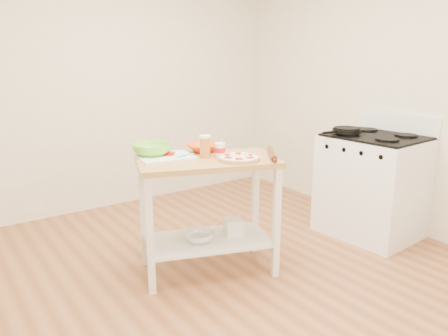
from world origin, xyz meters
name	(u,v)px	position (x,y,z in m)	size (l,w,h in m)	color
room_shell	(236,101)	(0.00, 0.00, 1.35)	(4.04, 4.54, 2.74)	#A0633B
prep_island	(208,192)	(-0.01, 0.34, 0.64)	(1.15, 0.87, 0.90)	#B58B4A
gas_stove	(372,185)	(1.64, 0.07, 0.47)	(0.76, 0.87, 1.11)	white
skillet	(346,130)	(1.46, 0.27, 0.98)	(0.41, 0.26, 0.03)	black
pizza	(239,158)	(0.15, 0.17, 0.92)	(0.31, 0.31, 0.05)	#E7AF62
cutting_board	(165,156)	(-0.25, 0.55, 0.91)	(0.43, 0.35, 0.04)	white
spatula	(185,155)	(-0.13, 0.47, 0.92)	(0.15, 0.05, 0.01)	#42C6B1
knife	(156,152)	(-0.26, 0.69, 0.92)	(0.27, 0.03, 0.01)	silver
orange_bowl	(203,148)	(0.10, 0.57, 0.93)	(0.25, 0.25, 0.06)	#EE4708
green_bowl	(152,150)	(-0.30, 0.66, 0.95)	(0.29, 0.29, 0.09)	#79DA38
beer_pint	(205,146)	(0.00, 0.38, 0.98)	(0.08, 0.08, 0.17)	orange
yogurt_tub	(220,150)	(0.11, 0.35, 0.95)	(0.08, 0.08, 0.18)	white
rolling_pin	(272,154)	(0.42, 0.11, 0.92)	(0.04, 0.04, 0.38)	#5A2B14
shelf_glass_bowl	(199,237)	(-0.09, 0.34, 0.30)	(0.23, 0.23, 0.07)	silver
shelf_bin	(233,227)	(0.20, 0.29, 0.33)	(0.13, 0.13, 0.13)	white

